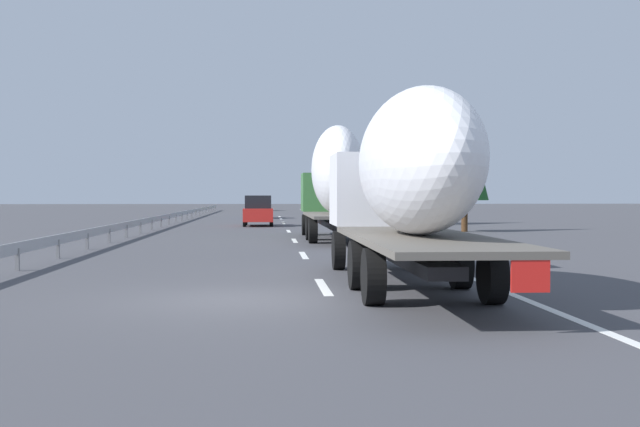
# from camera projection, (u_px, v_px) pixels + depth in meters

# --- Properties ---
(ground_plane) EXTENTS (260.00, 260.00, 0.00)m
(ground_plane) POSITION_uv_depth(u_px,v_px,m) (258.00, 224.00, 55.04)
(ground_plane) COLOR #424247
(lane_stripe_0) EXTENTS (3.20, 0.20, 0.01)m
(lane_stripe_0) POSITION_uv_depth(u_px,v_px,m) (323.00, 287.00, 17.26)
(lane_stripe_0) COLOR white
(lane_stripe_0) RESTS_ON ground_plane
(lane_stripe_1) EXTENTS (3.20, 0.20, 0.01)m
(lane_stripe_1) POSITION_uv_depth(u_px,v_px,m) (304.00, 255.00, 26.35)
(lane_stripe_1) COLOR white
(lane_stripe_1) RESTS_ON ground_plane
(lane_stripe_2) EXTENTS (3.20, 0.20, 0.01)m
(lane_stripe_2) POSITION_uv_depth(u_px,v_px,m) (295.00, 241.00, 34.84)
(lane_stripe_2) COLOR white
(lane_stripe_2) RESTS_ON ground_plane
(lane_stripe_3) EXTENTS (3.20, 0.20, 0.01)m
(lane_stripe_3) POSITION_uv_depth(u_px,v_px,m) (289.00, 231.00, 44.10)
(lane_stripe_3) COLOR white
(lane_stripe_3) RESTS_ON ground_plane
(lane_stripe_4) EXTENTS (3.20, 0.20, 0.01)m
(lane_stripe_4) POSITION_uv_depth(u_px,v_px,m) (284.00, 223.00, 56.66)
(lane_stripe_4) COLOR white
(lane_stripe_4) RESTS_ON ground_plane
(lane_stripe_5) EXTENTS (3.20, 0.20, 0.01)m
(lane_stripe_5) POSITION_uv_depth(u_px,v_px,m) (283.00, 223.00, 58.14)
(lane_stripe_5) COLOR white
(lane_stripe_5) RESTS_ON ground_plane
(lane_stripe_6) EXTENTS (3.20, 0.20, 0.01)m
(lane_stripe_6) POSITION_uv_depth(u_px,v_px,m) (281.00, 219.00, 67.70)
(lane_stripe_6) COLOR white
(lane_stripe_6) RESTS_ON ground_plane
(lane_stripe_7) EXTENTS (3.20, 0.20, 0.01)m
(lane_stripe_7) POSITION_uv_depth(u_px,v_px,m) (280.00, 217.00, 74.32)
(lane_stripe_7) COLOR white
(lane_stripe_7) RESTS_ON ground_plane
(edge_line_right) EXTENTS (110.00, 0.20, 0.01)m
(edge_line_right) POSITION_uv_depth(u_px,v_px,m) (331.00, 221.00, 60.40)
(edge_line_right) COLOR white
(edge_line_right) RESTS_ON ground_plane
(truck_lead) EXTENTS (12.33, 2.55, 4.98)m
(truck_lead) POSITION_uv_depth(u_px,v_px,m) (335.00, 180.00, 35.15)
(truck_lead) COLOR #387038
(truck_lead) RESTS_ON ground_plane
(truck_trailing) EXTENTS (12.68, 2.55, 4.14)m
(truck_trailing) POSITION_uv_depth(u_px,v_px,m) (408.00, 177.00, 17.07)
(truck_trailing) COLOR silver
(truck_trailing) RESTS_ON ground_plane
(car_blue_sedan) EXTENTS (4.29, 1.75, 1.86)m
(car_blue_sedan) POSITION_uv_depth(u_px,v_px,m) (259.00, 208.00, 69.10)
(car_blue_sedan) COLOR #28479E
(car_blue_sedan) RESTS_ON ground_plane
(car_red_compact) EXTENTS (4.48, 1.92, 1.99)m
(car_red_compact) POSITION_uv_depth(u_px,v_px,m) (258.00, 211.00, 51.63)
(car_red_compact) COLOR red
(car_red_compact) RESTS_ON ground_plane
(car_yellow_coupe) EXTENTS (4.21, 1.72, 1.82)m
(car_yellow_coupe) POSITION_uv_depth(u_px,v_px,m) (262.00, 204.00, 103.42)
(car_yellow_coupe) COLOR gold
(car_yellow_coupe) RESTS_ON ground_plane
(road_sign) EXTENTS (0.10, 0.90, 3.29)m
(road_sign) POSITION_uv_depth(u_px,v_px,m) (364.00, 191.00, 49.95)
(road_sign) COLOR gray
(road_sign) RESTS_ON ground_plane
(tree_0) EXTENTS (2.62, 2.62, 7.06)m
(tree_0) POSITION_uv_depth(u_px,v_px,m) (465.00, 152.00, 43.52)
(tree_0) COLOR #472D19
(tree_0) RESTS_ON ground_plane
(tree_1) EXTENTS (2.86, 2.86, 7.29)m
(tree_1) POSITION_uv_depth(u_px,v_px,m) (373.00, 171.00, 85.12)
(tree_1) COLOR #472D19
(tree_1) RESTS_ON ground_plane
(tree_2) EXTENTS (3.12, 3.12, 7.67)m
(tree_2) POSITION_uv_depth(u_px,v_px,m) (358.00, 172.00, 95.94)
(tree_2) COLOR #472D19
(tree_2) RESTS_ON ground_plane
(tree_3) EXTENTS (3.95, 3.95, 7.73)m
(tree_3) POSITION_uv_depth(u_px,v_px,m) (363.00, 174.00, 105.20)
(tree_3) COLOR #472D19
(tree_3) RESTS_ON ground_plane
(tree_4) EXTENTS (3.77, 3.77, 6.40)m
(tree_4) POSITION_uv_depth(u_px,v_px,m) (427.00, 166.00, 55.01)
(tree_4) COLOR #472D19
(tree_4) RESTS_ON ground_plane
(guardrail_median) EXTENTS (94.00, 0.10, 0.76)m
(guardrail_median) POSITION_uv_depth(u_px,v_px,m) (176.00, 215.00, 57.62)
(guardrail_median) COLOR #9EA0A5
(guardrail_median) RESTS_ON ground_plane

